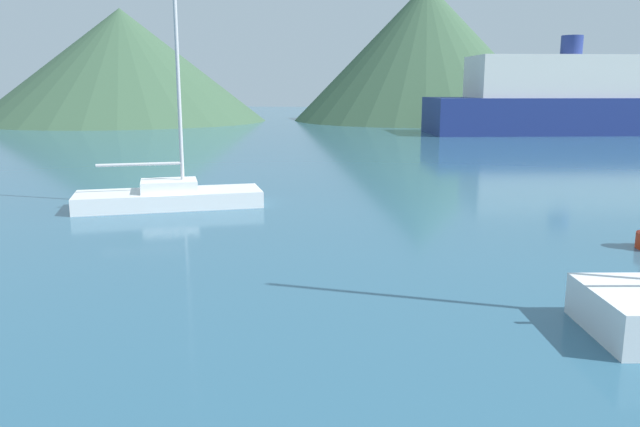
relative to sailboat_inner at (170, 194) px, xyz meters
name	(u,v)px	position (x,y,z in m)	size (l,w,h in m)	color
sailboat_inner	(170,194)	(0.00, 0.00, 0.00)	(6.17, 4.03, 9.79)	white
ferry_distant	(567,100)	(20.41, 35.61, 2.35)	(23.67, 11.09, 7.88)	navy
hill_west	(123,65)	(-24.17, 47.96, 5.69)	(31.39, 31.39, 12.21)	#38563D
hill_central	(425,53)	(9.01, 54.84, 7.18)	(29.75, 29.75, 15.18)	#38563D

